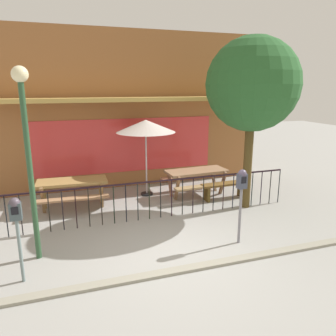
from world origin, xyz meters
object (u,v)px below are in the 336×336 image
(parking_meter_near, at_px, (242,187))
(street_tree, at_px, (252,85))
(parking_meter_far, at_px, (16,218))
(picnic_table_right, at_px, (196,175))
(street_lamp, at_px, (26,137))
(patio_umbrella, at_px, (146,127))
(picnic_table_left, at_px, (72,186))
(patio_bench, at_px, (224,187))

(parking_meter_near, relative_size, street_tree, 0.36)
(parking_meter_far, relative_size, street_tree, 0.34)
(picnic_table_right, height_order, street_lamp, street_lamp)
(street_lamp, bearing_deg, street_tree, 12.35)
(patio_umbrella, xyz_separation_m, street_tree, (2.28, -1.83, 1.15))
(patio_umbrella, relative_size, parking_meter_near, 1.42)
(picnic_table_left, distance_m, parking_meter_near, 4.53)
(picnic_table_right, height_order, parking_meter_far, parking_meter_far)
(picnic_table_right, relative_size, patio_bench, 1.32)
(picnic_table_right, bearing_deg, picnic_table_left, 178.95)
(patio_bench, xyz_separation_m, street_tree, (0.24, -0.75, 2.86))
(picnic_table_left, xyz_separation_m, parking_meter_far, (-0.98, -3.27, 0.53))
(patio_bench, bearing_deg, parking_meter_near, -111.66)
(patio_bench, xyz_separation_m, parking_meter_far, (-5.16, -2.64, 0.79))
(picnic_table_left, distance_m, patio_bench, 4.24)
(parking_meter_far, xyz_separation_m, street_lamp, (0.21, 0.75, 1.19))
(patio_bench, bearing_deg, picnic_table_right, 138.66)
(picnic_table_left, xyz_separation_m, street_lamp, (-0.77, -2.52, 1.72))
(street_lamp, bearing_deg, picnic_table_left, 73.09)
(street_tree, bearing_deg, street_lamp, -167.65)
(parking_meter_near, bearing_deg, patio_bench, 68.34)
(picnic_table_left, bearing_deg, picnic_table_right, -1.05)
(picnic_table_left, distance_m, street_lamp, 3.15)
(parking_meter_far, distance_m, street_tree, 6.09)
(patio_umbrella, bearing_deg, parking_meter_far, -130.04)
(patio_bench, height_order, parking_meter_far, parking_meter_far)
(picnic_table_left, bearing_deg, parking_meter_near, -45.06)
(street_tree, bearing_deg, picnic_table_left, 162.68)
(picnic_table_left, xyz_separation_m, picnic_table_right, (3.54, -0.06, 0.00))
(picnic_table_right, distance_m, street_tree, 3.04)
(picnic_table_left, xyz_separation_m, parking_meter_near, (3.17, -3.18, 0.61))
(street_lamp, bearing_deg, patio_umbrella, 45.48)
(picnic_table_left, relative_size, patio_umbrella, 0.83)
(street_tree, height_order, street_lamp, street_tree)
(picnic_table_right, xyz_separation_m, patio_umbrella, (-1.40, 0.51, 1.45))
(picnic_table_left, relative_size, street_tree, 0.42)
(patio_bench, distance_m, parking_meter_far, 5.85)
(parking_meter_near, distance_m, parking_meter_far, 4.15)
(patio_umbrella, height_order, parking_meter_near, patio_umbrella)
(parking_meter_near, bearing_deg, patio_umbrella, 105.80)
(patio_umbrella, bearing_deg, street_tree, -38.65)
(patio_bench, distance_m, parking_meter_near, 2.88)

